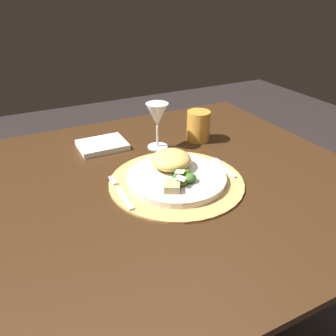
{
  "coord_description": "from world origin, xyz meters",
  "views": [
    {
      "loc": [
        -0.31,
        -0.72,
        1.21
      ],
      "look_at": [
        0.06,
        0.02,
        0.76
      ],
      "focal_mm": 36.52,
      "sensor_mm": 36.0,
      "label": 1
    }
  ],
  "objects": [
    {
      "name": "wine_glass",
      "position": [
        0.11,
        0.19,
        0.84
      ],
      "size": [
        0.07,
        0.07,
        0.15
      ],
      "color": "silver",
      "rests_on": "dining_table"
    },
    {
      "name": "salad_greens",
      "position": [
        0.06,
        -0.07,
        0.77
      ],
      "size": [
        0.08,
        0.07,
        0.03
      ],
      "color": "#516D21",
      "rests_on": "dinner_plate"
    },
    {
      "name": "fork",
      "position": [
        -0.1,
        -0.03,
        0.75
      ],
      "size": [
        0.02,
        0.17,
        0.0
      ],
      "color": "silver",
      "rests_on": "placemat"
    },
    {
      "name": "pasta_serving",
      "position": [
        0.06,
        0.01,
        0.78
      ],
      "size": [
        0.13,
        0.13,
        0.05
      ],
      "primitive_type": "ellipsoid",
      "rotation": [
        0.0,
        0.0,
        6.1
      ],
      "color": "#E9BF60",
      "rests_on": "dinner_plate"
    },
    {
      "name": "placemat",
      "position": [
        0.06,
        -0.03,
        0.74
      ],
      "size": [
        0.36,
        0.36,
        0.01
      ],
      "primitive_type": "cylinder",
      "color": "tan",
      "rests_on": "dining_table"
    },
    {
      "name": "dinner_plate",
      "position": [
        0.06,
        -0.03,
        0.75
      ],
      "size": [
        0.26,
        0.26,
        0.02
      ],
      "primitive_type": "cylinder",
      "color": "silver",
      "rests_on": "placemat"
    },
    {
      "name": "napkin",
      "position": [
        -0.05,
        0.27,
        0.75
      ],
      "size": [
        0.15,
        0.12,
        0.02
      ],
      "primitive_type": "cube",
      "rotation": [
        0.0,
        0.0,
        0.0
      ],
      "color": "white",
      "rests_on": "dining_table"
    },
    {
      "name": "bread_piece",
      "position": [
        0.01,
        -0.09,
        0.77
      ],
      "size": [
        0.06,
        0.06,
        0.02
      ],
      "primitive_type": "cube",
      "rotation": [
        0.0,
        0.0,
        1.07
      ],
      "color": "tan",
      "rests_on": "dinner_plate"
    },
    {
      "name": "dining_table",
      "position": [
        0.0,
        0.0,
        0.58
      ],
      "size": [
        1.17,
        0.98,
        0.74
      ],
      "color": "#3A2311",
      "rests_on": "ground"
    },
    {
      "name": "spoon",
      "position": [
        0.21,
        -0.01,
        0.75
      ],
      "size": [
        0.03,
        0.12,
        0.01
      ],
      "color": "silver",
      "rests_on": "placemat"
    },
    {
      "name": "amber_tumbler",
      "position": [
        0.25,
        0.18,
        0.79
      ],
      "size": [
        0.08,
        0.08,
        0.1
      ],
      "primitive_type": "cylinder",
      "color": "gold",
      "rests_on": "dining_table"
    }
  ]
}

